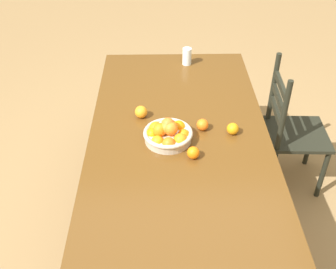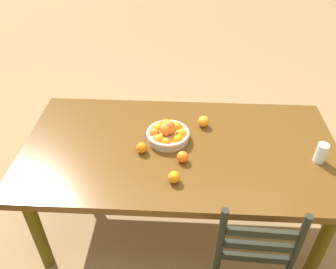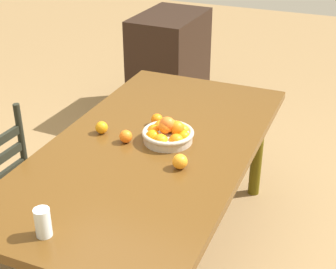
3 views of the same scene
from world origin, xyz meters
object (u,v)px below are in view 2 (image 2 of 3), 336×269
at_px(drinking_glass, 321,153).
at_px(orange_loose_1, 183,157).
at_px(orange_loose_2, 203,121).
at_px(dining_table, 180,156).
at_px(fruit_bowl, 168,133).
at_px(orange_loose_3, 142,148).
at_px(orange_loose_0, 174,177).

bearing_deg(drinking_glass, orange_loose_1, 3.27).
bearing_deg(orange_loose_2, orange_loose_1, 69.66).
bearing_deg(orange_loose_1, dining_table, -82.59).
bearing_deg(dining_table, orange_loose_2, -123.99).
bearing_deg(fruit_bowl, orange_loose_3, 40.69).
xyz_separation_m(fruit_bowl, orange_loose_1, (-0.10, 0.20, -0.01)).
xyz_separation_m(orange_loose_3, drinking_glass, (-1.06, 0.02, 0.03)).
bearing_deg(orange_loose_2, orange_loose_0, 71.66).
bearing_deg(orange_loose_3, orange_loose_1, 164.19).
relative_size(dining_table, orange_loose_0, 28.81).
distance_m(dining_table, drinking_glass, 0.84).
bearing_deg(fruit_bowl, drinking_glass, 170.25).
distance_m(dining_table, fruit_bowl, 0.16).
bearing_deg(drinking_glass, fruit_bowl, -9.75).
height_order(dining_table, fruit_bowl, fruit_bowl).
xyz_separation_m(orange_loose_0, orange_loose_1, (-0.04, -0.17, 0.00)).
relative_size(orange_loose_2, orange_loose_3, 1.11).
distance_m(fruit_bowl, orange_loose_2, 0.28).
xyz_separation_m(fruit_bowl, orange_loose_3, (0.15, 0.13, -0.02)).
bearing_deg(drinking_glass, orange_loose_3, -1.32).
height_order(fruit_bowl, drinking_glass, fruit_bowl).
relative_size(orange_loose_0, drinking_glass, 0.55).
bearing_deg(dining_table, fruit_bowl, -40.03).
bearing_deg(orange_loose_2, drinking_glass, 155.12).
distance_m(dining_table, orange_loose_3, 0.27).
distance_m(dining_table, orange_loose_2, 0.29).
xyz_separation_m(dining_table, drinking_glass, (-0.83, 0.09, 0.14)).
relative_size(orange_loose_3, drinking_glass, 0.54).
xyz_separation_m(dining_table, fruit_bowl, (0.08, -0.07, 0.13)).
bearing_deg(orange_loose_1, fruit_bowl, -64.48).
relative_size(dining_table, orange_loose_1, 28.64).
height_order(orange_loose_2, drinking_glass, drinking_glass).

